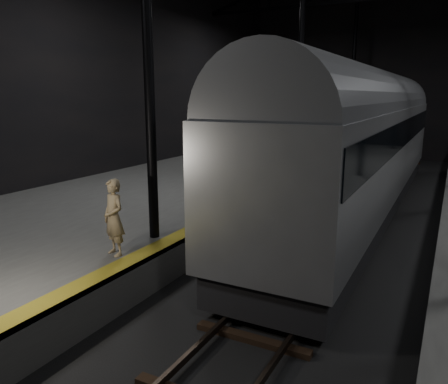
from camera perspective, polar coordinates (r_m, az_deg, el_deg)
The scene contains 6 objects.
ground at distance 14.28m, azimuth 13.66°, elevation -7.23°, with size 44.00×44.00×0.00m, color black.
platform_left at distance 17.39m, azimuth -10.92°, elevation -1.80°, with size 9.00×43.80×1.00m, color #4A4A48.
tactile_strip at distance 15.04m, azimuth 1.79°, elevation -1.85°, with size 0.50×43.80×0.01m, color olive.
track at distance 14.25m, azimuth 13.67°, elevation -6.97°, with size 2.40×43.00×0.24m.
train at distance 17.97m, azimuth 17.80°, elevation 6.83°, with size 3.15×21.04×5.62m.
woman at distance 10.62m, azimuth -14.20°, elevation -3.25°, with size 0.67×0.44×1.84m, color tan.
Camera 1 is at (3.11, -13.10, 4.75)m, focal length 35.00 mm.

